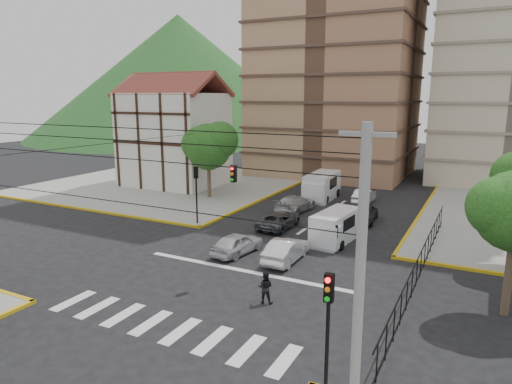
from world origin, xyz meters
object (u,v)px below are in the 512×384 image
Objects in this scene: pedestrian_crosswalk at (265,287)px; van_right_lane at (334,228)px; van_left_lane at (321,187)px; car_white_front_right at (286,250)px; traffic_light_se at (328,318)px; car_silver_front_left at (237,243)px; traffic_light_nw at (196,185)px.

van_right_lane is at bearing -104.93° from pedestrian_crosswalk.
van_left_lane reaches higher than car_white_front_right.
traffic_light_se is 2.78× the size of pedestrian_crosswalk.
van_left_lane is at bearing -78.35° from car_white_front_right.
van_left_lane is 16.92m from car_silver_front_left.
car_white_front_right is at bearing -90.70° from pedestrian_crosswalk.
pedestrian_crosswalk is (5.02, -22.34, -0.43)m from van_left_lane.
traffic_light_se is 1.10× the size of car_silver_front_left.
traffic_light_nw reaches higher than car_white_front_right.
traffic_light_se is at bearing 118.20° from car_white_front_right.
van_right_lane is at bearing 106.78° from traffic_light_se.
traffic_light_nw is 10.36m from car_white_front_right.
van_left_lane is at bearing 109.57° from traffic_light_se.
van_right_lane is 10.32m from pedestrian_crosswalk.
car_white_front_right is (-1.49, -4.66, -0.33)m from van_right_lane.
pedestrian_crosswalk is at bearing 102.81° from car_white_front_right.
traffic_light_se is 8.07m from pedestrian_crosswalk.
pedestrian_crosswalk is (-5.01, 5.88, -2.32)m from traffic_light_se.
traffic_light_se is 0.78× the size of van_left_lane.
van_left_lane is at bearing 66.20° from traffic_light_nw.
car_silver_front_left is 0.94× the size of car_white_front_right.
pedestrian_crosswalk reaches higher than car_silver_front_left.
car_silver_front_left is 2.52× the size of pedestrian_crosswalk.
car_white_front_right is at bearing -23.75° from traffic_light_nw.
car_silver_front_left is at bearing -128.19° from van_right_lane.
pedestrian_crosswalk is at bearing -79.39° from van_left_lane.
car_silver_front_left is 3.26m from car_white_front_right.
car_silver_front_left is at bearing -63.87° from pedestrian_crosswalk.
car_silver_front_left is 7.13m from pedestrian_crosswalk.
car_silver_front_left is (-9.63, 11.31, -2.43)m from traffic_light_se.
van_right_lane is 0.86× the size of van_left_lane.
traffic_light_nw is 13.93m from van_left_lane.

